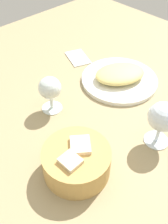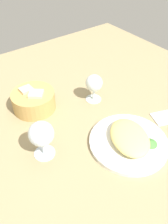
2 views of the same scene
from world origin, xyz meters
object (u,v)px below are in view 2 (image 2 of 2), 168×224
object	(u,v)px
bread_basket	(34,100)
folded_napkin	(167,117)
plate	(129,142)
wine_glass_far	(41,135)
wine_glass_near	(94,84)

from	to	relation	value
bread_basket	folded_napkin	world-z (taller)	bread_basket
plate	wine_glass_far	distance (cm)	29.10
wine_glass_far	folded_napkin	bearing A→B (deg)	-105.52
wine_glass_far	bread_basket	bearing A→B (deg)	-20.04
folded_napkin	plate	bearing A→B (deg)	21.93
bread_basket	wine_glass_near	size ratio (longest dim) A/B	1.43
plate	folded_napkin	world-z (taller)	plate
bread_basket	wine_glass_far	distance (cm)	24.19
plate	wine_glass_far	bearing A→B (deg)	62.05
plate	wine_glass_near	world-z (taller)	wine_glass_near
bread_basket	folded_napkin	bearing A→B (deg)	-132.94
plate	wine_glass_far	size ratio (longest dim) A/B	1.99
wine_glass_near	wine_glass_far	bearing A→B (deg)	112.78
bread_basket	plate	bearing A→B (deg)	-154.88
wine_glass_far	folded_napkin	distance (cm)	48.11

